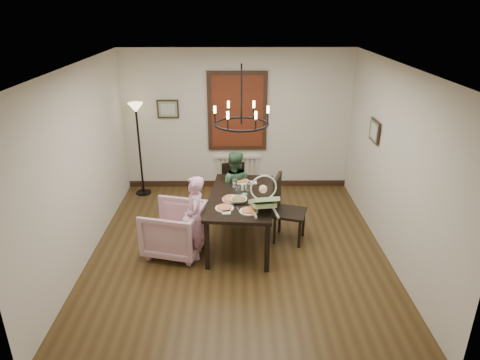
{
  "coord_description": "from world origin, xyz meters",
  "views": [
    {
      "loc": [
        -0.03,
        -5.74,
        3.58
      ],
      "look_at": [
        0.03,
        0.31,
        1.05
      ],
      "focal_mm": 32.0,
      "sensor_mm": 36.0,
      "label": 1
    }
  ],
  "objects_px": {
    "chair_right": "(290,209)",
    "baby_bouncer": "(264,199)",
    "drinking_glass": "(238,190)",
    "chair_far": "(235,191)",
    "dining_table": "(241,201)",
    "armchair": "(174,229)",
    "seated_man": "(234,193)",
    "floor_lamp": "(140,151)",
    "elderly_woman": "(195,225)"
  },
  "relations": [
    {
      "from": "dining_table",
      "to": "baby_bouncer",
      "type": "height_order",
      "value": "baby_bouncer"
    },
    {
      "from": "seated_man",
      "to": "drinking_glass",
      "type": "relative_size",
      "value": 6.98
    },
    {
      "from": "armchair",
      "to": "elderly_woman",
      "type": "distance_m",
      "value": 0.39
    },
    {
      "from": "drinking_glass",
      "to": "floor_lamp",
      "type": "xyz_separation_m",
      "value": [
        -1.9,
        1.84,
        0.01
      ]
    },
    {
      "from": "drinking_glass",
      "to": "chair_right",
      "type": "bearing_deg",
      "value": -0.94
    },
    {
      "from": "armchair",
      "to": "seated_man",
      "type": "height_order",
      "value": "seated_man"
    },
    {
      "from": "dining_table",
      "to": "armchair",
      "type": "relative_size",
      "value": 2.13
    },
    {
      "from": "chair_right",
      "to": "elderly_woman",
      "type": "xyz_separation_m",
      "value": [
        -1.46,
        -0.47,
        -0.01
      ]
    },
    {
      "from": "dining_table",
      "to": "armchair",
      "type": "xyz_separation_m",
      "value": [
        -1.02,
        -0.29,
        -0.34
      ]
    },
    {
      "from": "dining_table",
      "to": "baby_bouncer",
      "type": "distance_m",
      "value": 0.66
    },
    {
      "from": "drinking_glass",
      "to": "floor_lamp",
      "type": "height_order",
      "value": "floor_lamp"
    },
    {
      "from": "dining_table",
      "to": "armchair",
      "type": "height_order",
      "value": "dining_table"
    },
    {
      "from": "chair_far",
      "to": "seated_man",
      "type": "height_order",
      "value": "seated_man"
    },
    {
      "from": "seated_man",
      "to": "baby_bouncer",
      "type": "xyz_separation_m",
      "value": [
        0.43,
        -1.23,
        0.46
      ]
    },
    {
      "from": "seated_man",
      "to": "drinking_glass",
      "type": "bearing_deg",
      "value": 97.07
    },
    {
      "from": "baby_bouncer",
      "to": "drinking_glass",
      "type": "bearing_deg",
      "value": 113.2
    },
    {
      "from": "drinking_glass",
      "to": "seated_man",
      "type": "bearing_deg",
      "value": 95.7
    },
    {
      "from": "armchair",
      "to": "floor_lamp",
      "type": "height_order",
      "value": "floor_lamp"
    },
    {
      "from": "chair_right",
      "to": "drinking_glass",
      "type": "height_order",
      "value": "chair_right"
    },
    {
      "from": "seated_man",
      "to": "floor_lamp",
      "type": "height_order",
      "value": "floor_lamp"
    },
    {
      "from": "chair_far",
      "to": "elderly_woman",
      "type": "bearing_deg",
      "value": -123.21
    },
    {
      "from": "dining_table",
      "to": "chair_right",
      "type": "distance_m",
      "value": 0.79
    },
    {
      "from": "armchair",
      "to": "drinking_glass",
      "type": "xyz_separation_m",
      "value": [
        0.97,
        0.35,
        0.5
      ]
    },
    {
      "from": "armchair",
      "to": "seated_man",
      "type": "distance_m",
      "value": 1.36
    },
    {
      "from": "baby_bouncer",
      "to": "floor_lamp",
      "type": "bearing_deg",
      "value": 124.15
    },
    {
      "from": "baby_bouncer",
      "to": "chair_right",
      "type": "bearing_deg",
      "value": 41.36
    },
    {
      "from": "dining_table",
      "to": "chair_far",
      "type": "xyz_separation_m",
      "value": [
        -0.1,
        0.95,
        -0.26
      ]
    },
    {
      "from": "seated_man",
      "to": "baby_bouncer",
      "type": "relative_size",
      "value": 1.91
    },
    {
      "from": "chair_far",
      "to": "floor_lamp",
      "type": "relative_size",
      "value": 0.52
    },
    {
      "from": "armchair",
      "to": "elderly_woman",
      "type": "xyz_separation_m",
      "value": [
        0.34,
        -0.13,
        0.15
      ]
    },
    {
      "from": "elderly_woman",
      "to": "drinking_glass",
      "type": "xyz_separation_m",
      "value": [
        0.63,
        0.48,
        0.35
      ]
    },
    {
      "from": "dining_table",
      "to": "floor_lamp",
      "type": "height_order",
      "value": "floor_lamp"
    },
    {
      "from": "chair_far",
      "to": "armchair",
      "type": "xyz_separation_m",
      "value": [
        -0.92,
        -1.25,
        -0.08
      ]
    },
    {
      "from": "floor_lamp",
      "to": "baby_bouncer",
      "type": "bearing_deg",
      "value": -46.88
    },
    {
      "from": "chair_far",
      "to": "elderly_woman",
      "type": "height_order",
      "value": "elderly_woman"
    },
    {
      "from": "baby_bouncer",
      "to": "floor_lamp",
      "type": "distance_m",
      "value": 3.3
    },
    {
      "from": "chair_right",
      "to": "baby_bouncer",
      "type": "relative_size",
      "value": 1.96
    },
    {
      "from": "armchair",
      "to": "seated_man",
      "type": "bearing_deg",
      "value": 152.19
    },
    {
      "from": "drinking_glass",
      "to": "baby_bouncer",
      "type": "bearing_deg",
      "value": -57.83
    },
    {
      "from": "chair_far",
      "to": "baby_bouncer",
      "type": "height_order",
      "value": "baby_bouncer"
    },
    {
      "from": "elderly_woman",
      "to": "seated_man",
      "type": "bearing_deg",
      "value": 150.0
    },
    {
      "from": "chair_far",
      "to": "baby_bouncer",
      "type": "distance_m",
      "value": 1.62
    },
    {
      "from": "elderly_woman",
      "to": "chair_far",
      "type": "bearing_deg",
      "value": 153.65
    },
    {
      "from": "chair_far",
      "to": "seated_man",
      "type": "bearing_deg",
      "value": -104.16
    },
    {
      "from": "elderly_woman",
      "to": "drinking_glass",
      "type": "height_order",
      "value": "elderly_woman"
    },
    {
      "from": "baby_bouncer",
      "to": "dining_table",
      "type": "bearing_deg",
      "value": 111.84
    },
    {
      "from": "baby_bouncer",
      "to": "chair_far",
      "type": "bearing_deg",
      "value": 96.53
    },
    {
      "from": "chair_right",
      "to": "armchair",
      "type": "xyz_separation_m",
      "value": [
        -1.79,
        -0.33,
        -0.16
      ]
    },
    {
      "from": "armchair",
      "to": "elderly_woman",
      "type": "bearing_deg",
      "value": 82.82
    },
    {
      "from": "chair_far",
      "to": "chair_right",
      "type": "distance_m",
      "value": 1.27
    }
  ]
}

